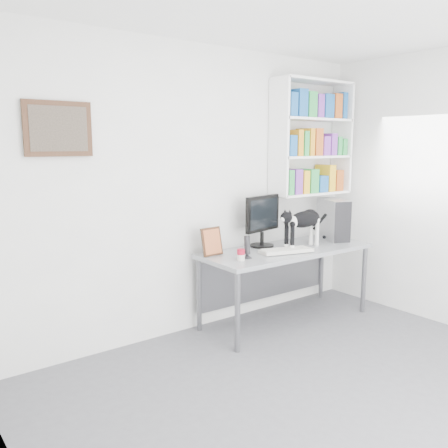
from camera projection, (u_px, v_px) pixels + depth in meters
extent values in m
cube|color=#5C5C62|center=(368.00, 415.00, 3.15)|extent=(4.00, 4.00, 0.01)
cube|color=silver|center=(198.00, 191.00, 4.50)|extent=(4.00, 0.01, 2.70)
cube|color=silver|center=(51.00, 263.00, 1.74)|extent=(0.01, 4.00, 2.70)
cube|color=white|center=(312.00, 138.00, 5.14)|extent=(1.03, 0.28, 1.24)
cube|color=#422215|center=(58.00, 129.00, 3.61)|extent=(0.52, 0.04, 0.42)
cube|color=gray|center=(286.00, 285.00, 4.80)|extent=(1.82, 0.74, 0.75)
cube|color=black|center=(262.00, 221.00, 4.78)|extent=(0.54, 0.33, 0.53)
cube|color=beige|center=(286.00, 251.00, 4.55)|extent=(0.54, 0.33, 0.04)
cube|color=#A2A1A6|center=(333.00, 219.00, 5.16)|extent=(0.36, 0.49, 0.44)
cylinder|color=black|center=(247.00, 246.00, 4.32)|extent=(0.12, 0.12, 0.22)
cube|color=#422215|center=(212.00, 241.00, 4.43)|extent=(0.23, 0.10, 0.27)
cylinder|color=#A40E25|center=(241.00, 255.00, 4.25)|extent=(0.09, 0.09, 0.10)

